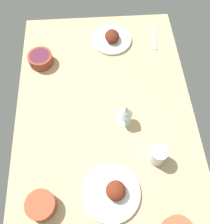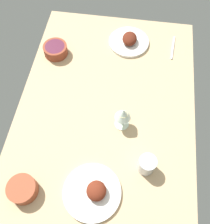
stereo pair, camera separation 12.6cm
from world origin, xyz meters
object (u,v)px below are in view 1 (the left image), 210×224
(plate_far_side, at_px, (112,38))
(water_tumbler, at_px, (158,155))
(wine_glass, at_px, (125,111))
(fork_loose, at_px, (155,38))
(bowl_onions, at_px, (41,59))
(bowl_pasta, at_px, (41,205))
(plate_near_viewer, at_px, (112,192))

(plate_far_side, xyz_separation_m, water_tumbler, (0.74, 0.15, 0.03))
(wine_glass, bearing_deg, fork_loose, 155.73)
(bowl_onions, xyz_separation_m, bowl_pasta, (0.78, 0.04, 0.00))
(plate_far_side, xyz_separation_m, bowl_onions, (0.14, -0.41, 0.01))
(bowl_pasta, bearing_deg, fork_loose, 145.74)
(plate_near_viewer, bearing_deg, plate_far_side, 175.50)
(bowl_pasta, xyz_separation_m, wine_glass, (-0.38, 0.38, 0.07))
(bowl_pasta, height_order, water_tumbler, water_tumbler)
(bowl_pasta, bearing_deg, plate_far_side, 158.37)
(wine_glass, xyz_separation_m, fork_loose, (-0.54, 0.24, -0.10))
(plate_far_side, height_order, bowl_onions, plate_far_side)
(plate_far_side, relative_size, water_tumbler, 2.51)
(plate_near_viewer, distance_m, fork_loose, 0.94)
(plate_near_viewer, distance_m, water_tumbler, 0.26)
(bowl_onions, height_order, wine_glass, wine_glass)
(wine_glass, height_order, water_tumbler, wine_glass)
(water_tumbler, bearing_deg, bowl_pasta, -70.92)
(wine_glass, bearing_deg, plate_near_viewer, -14.27)
(bowl_pasta, distance_m, wine_glass, 0.54)
(plate_near_viewer, height_order, water_tumbler, water_tumbler)
(plate_far_side, distance_m, bowl_pasta, 0.99)
(plate_far_side, height_order, fork_loose, plate_far_side)
(wine_glass, bearing_deg, bowl_pasta, -45.17)
(plate_far_side, relative_size, wine_glass, 1.69)
(water_tumbler, distance_m, fork_loose, 0.75)
(bowl_pasta, relative_size, water_tumbler, 1.32)
(wine_glass, xyz_separation_m, water_tumbler, (0.20, 0.13, -0.05))
(plate_far_side, height_order, wine_glass, wine_glass)
(plate_far_side, bearing_deg, bowl_pasta, -21.63)
(wine_glass, bearing_deg, bowl_onions, -133.09)
(fork_loose, bearing_deg, plate_far_side, 94.11)
(water_tumbler, bearing_deg, bowl_onions, -137.25)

